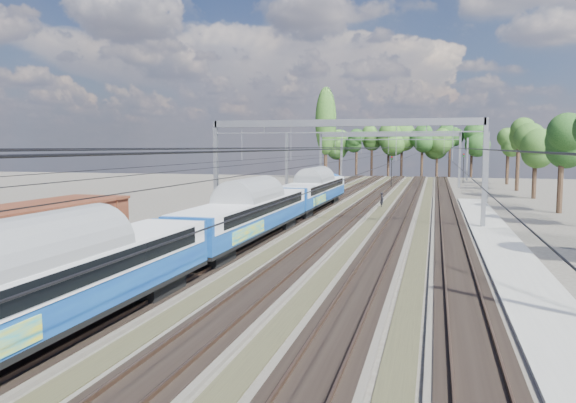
% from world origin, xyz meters
% --- Properties ---
extents(ground, '(220.00, 220.00, 0.00)m').
position_xyz_m(ground, '(0.00, 0.00, 0.00)').
color(ground, '#47423A').
rests_on(ground, ground).
extents(track_bed, '(21.00, 130.00, 0.34)m').
position_xyz_m(track_bed, '(-0.00, 45.00, 0.10)').
color(track_bed, '#47423A').
rests_on(track_bed, ground).
extents(platform, '(3.00, 70.00, 0.30)m').
position_xyz_m(platform, '(12.00, 20.00, 0.15)').
color(platform, gray).
rests_on(platform, ground).
extents(catenary, '(25.65, 130.00, 9.00)m').
position_xyz_m(catenary, '(0.33, 52.69, 6.40)').
color(catenary, gray).
rests_on(catenary, ground).
extents(tree_belt, '(40.20, 100.28, 11.82)m').
position_xyz_m(tree_belt, '(7.17, 92.58, 8.07)').
color(tree_belt, black).
rests_on(tree_belt, ground).
extents(poplar, '(4.40, 4.40, 19.04)m').
position_xyz_m(poplar, '(-14.50, 98.00, 11.89)').
color(poplar, black).
rests_on(poplar, ground).
extents(emu_train, '(3.03, 64.00, 4.43)m').
position_xyz_m(emu_train, '(-4.50, 18.35, 2.60)').
color(emu_train, black).
rests_on(emu_train, ground).
extents(worker, '(0.53, 0.69, 1.69)m').
position_xyz_m(worker, '(2.05, 45.02, 0.85)').
color(worker, black).
rests_on(worker, ground).
extents(signal_near, '(0.36, 0.33, 5.19)m').
position_xyz_m(signal_near, '(0.83, 74.92, 3.28)').
color(signal_near, black).
rests_on(signal_near, ground).
extents(signal_far, '(0.37, 0.33, 5.49)m').
position_xyz_m(signal_far, '(12.69, 90.66, 3.47)').
color(signal_far, black).
rests_on(signal_far, ground).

